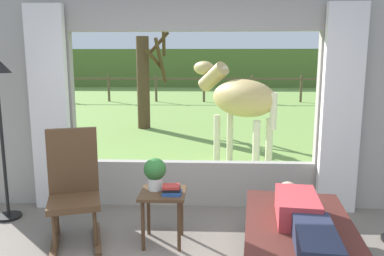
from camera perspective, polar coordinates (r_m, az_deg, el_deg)
The scene contains 14 objects.
back_wall_with_window at distance 4.59m, azimuth 0.24°, elevation 3.47°, with size 5.20×0.12×2.55m.
curtain_panel_left at distance 4.83m, azimuth -20.34°, elevation 2.57°, with size 0.44×0.10×2.40m, color silver.
curtain_panel_right at distance 4.70m, azimuth 21.23°, elevation 2.34°, with size 0.44×0.10×2.40m, color silver.
outdoor_pasture_lawn at distance 15.56m, azimuth 1.75°, elevation 3.64°, with size 36.00×21.68×0.02m, color #759E47.
distant_hill_ridge at distance 25.30m, azimuth 2.02°, elevation 8.87°, with size 36.00×2.00×2.40m, color #587233.
recliner_sofa at distance 3.49m, azimuth 15.60°, elevation -16.92°, with size 1.09×1.79×0.42m.
reclining_person at distance 3.32m, azimuth 16.05°, elevation -12.63°, with size 0.41×1.44×0.22m.
rocking_chair at distance 3.97m, azimuth -17.10°, elevation -8.50°, with size 0.65×0.79×1.12m.
side_table at distance 3.81m, azimuth -4.35°, elevation -10.74°, with size 0.44×0.44×0.52m.
potted_plant at distance 3.79m, azimuth -5.51°, elevation -6.47°, with size 0.22×0.22×0.32m.
book_stack at distance 3.70m, azimuth -3.05°, elevation -9.15°, with size 0.19×0.16×0.09m.
horse at distance 6.27m, azimuth 7.01°, elevation 4.34°, with size 1.51×1.55×1.73m.
pasture_tree at distance 9.92m, azimuth -6.91°, elevation 7.36°, with size 0.96×1.22×3.11m.
pasture_fence_line at distance 16.06m, azimuth 1.78°, elevation 6.48°, with size 16.10×0.10×1.10m.
Camera 1 is at (0.17, -2.29, 1.79)m, focal length 35.99 mm.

